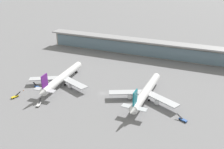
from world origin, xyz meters
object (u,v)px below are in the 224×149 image
object	(u,v)px
service_truck_mid_apron_white	(39,104)
safety_cone_alpha	(23,90)
service_truck_under_wing_yellow	(15,96)
airliner_left_stand	(62,78)
airliner_centre_stand	(146,92)
service_truck_near_nose_blue	(37,86)
service_truck_by_tail_blue	(183,119)

from	to	relation	value
service_truck_mid_apron_white	safety_cone_alpha	world-z (taller)	service_truck_mid_apron_white
service_truck_under_wing_yellow	service_truck_mid_apron_white	bearing A→B (deg)	-6.09
airliner_left_stand	airliner_centre_stand	distance (m)	61.45
airliner_left_stand	service_truck_near_nose_blue	bearing A→B (deg)	-138.95
service_truck_under_wing_yellow	service_truck_by_tail_blue	size ratio (longest dim) A/B	1.04
service_truck_near_nose_blue	service_truck_by_tail_blue	xyz separation A→B (m)	(101.16, -2.36, 0.00)
airliner_left_stand	safety_cone_alpha	xyz separation A→B (m)	(-19.14, -19.37, -4.71)
airliner_centre_stand	service_truck_near_nose_blue	world-z (taller)	airliner_centre_stand
service_truck_near_nose_blue	service_truck_mid_apron_white	bearing A→B (deg)	-49.53
airliner_left_stand	safety_cone_alpha	distance (m)	27.63
service_truck_near_nose_blue	airliner_centre_stand	bearing A→B (deg)	10.14
airliner_centre_stand	safety_cone_alpha	world-z (taller)	airliner_centre_stand
service_truck_mid_apron_white	airliner_left_stand	bearing A→B (deg)	95.78
service_truck_by_tail_blue	service_truck_near_nose_blue	bearing A→B (deg)	178.66
service_truck_near_nose_blue	service_truck_under_wing_yellow	distance (m)	17.90
airliner_left_stand	airliner_centre_stand	size ratio (longest dim) A/B	1.00
service_truck_mid_apron_white	service_truck_by_tail_blue	size ratio (longest dim) A/B	1.03
airliner_centre_stand	airliner_left_stand	bearing A→B (deg)	-178.55
safety_cone_alpha	service_truck_by_tail_blue	bearing A→B (deg)	2.76
airliner_centre_stand	safety_cone_alpha	size ratio (longest dim) A/B	85.56
service_truck_near_nose_blue	safety_cone_alpha	xyz separation A→B (m)	(-5.52, -7.51, -0.49)
airliner_centre_stand	service_truck_under_wing_yellow	xyz separation A→B (m)	(-78.67, -30.95, -4.22)
service_truck_mid_apron_white	safety_cone_alpha	distance (m)	25.46
service_truck_by_tail_blue	safety_cone_alpha	xyz separation A→B (m)	(-106.68, -5.15, -0.49)
service_truck_near_nose_blue	service_truck_mid_apron_white	size ratio (longest dim) A/B	0.99
service_truck_near_nose_blue	service_truck_mid_apron_white	distance (m)	25.91
service_truck_mid_apron_white	service_truck_by_tail_blue	world-z (taller)	same
airliner_left_stand	service_truck_under_wing_yellow	xyz separation A→B (m)	(-17.24, -29.39, -4.22)
safety_cone_alpha	service_truck_mid_apron_white	bearing A→B (deg)	-28.66
safety_cone_alpha	service_truck_near_nose_blue	bearing A→B (deg)	53.68
airliner_centre_stand	service_truck_mid_apron_white	distance (m)	67.13
service_truck_under_wing_yellow	airliner_left_stand	bearing A→B (deg)	59.61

